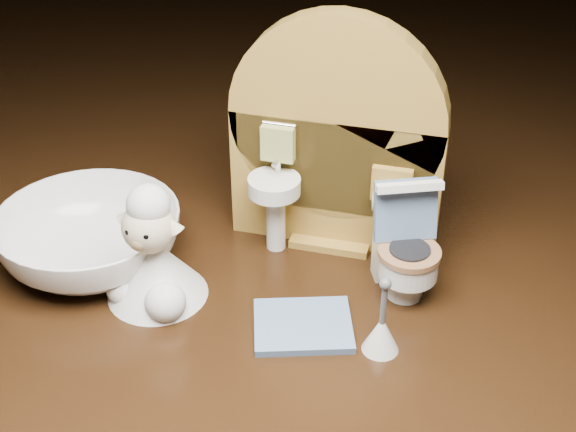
{
  "coord_description": "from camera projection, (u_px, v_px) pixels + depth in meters",
  "views": [
    {
      "loc": [
        0.08,
        -0.35,
        0.3
      ],
      "look_at": [
        -0.02,
        0.02,
        0.05
      ],
      "focal_mm": 50.0,
      "sensor_mm": 36.0,
      "label": 1
    }
  ],
  "objects": [
    {
      "name": "plush_lamb",
      "position": [
        153.0,
        260.0,
        0.45
      ],
      "size": [
        0.06,
        0.06,
        0.08
      ],
      "rotation": [
        0.0,
        0.0,
        -0.09
      ],
      "color": "silver",
      "rests_on": "ground"
    },
    {
      "name": "toy_toilet",
      "position": [
        405.0,
        251.0,
        0.46
      ],
      "size": [
        0.04,
        0.05,
        0.07
      ],
      "rotation": [
        0.0,
        0.0,
        0.4
      ],
      "color": "white",
      "rests_on": "ground"
    },
    {
      "name": "bath_mat",
      "position": [
        303.0,
        326.0,
        0.44
      ],
      "size": [
        0.06,
        0.06,
        0.0
      ],
      "primitive_type": "cube",
      "rotation": [
        0.0,
        0.0,
        0.31
      ],
      "color": "#59769E",
      "rests_on": "ground"
    },
    {
      "name": "backdrop_panel",
      "position": [
        335.0,
        149.0,
        0.48
      ],
      "size": [
        0.13,
        0.05,
        0.15
      ],
      "color": "#A98031",
      "rests_on": "ground"
    },
    {
      "name": "toilet_brush",
      "position": [
        381.0,
        331.0,
        0.42
      ],
      "size": [
        0.02,
        0.02,
        0.05
      ],
      "color": "white",
      "rests_on": "ground"
    },
    {
      "name": "ceramic_bowl",
      "position": [
        90.0,
        239.0,
        0.49
      ],
      "size": [
        0.15,
        0.15,
        0.03
      ],
      "primitive_type": "imported",
      "rotation": [
        0.0,
        0.0,
        -0.42
      ],
      "color": "white",
      "rests_on": "ground"
    }
  ]
}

